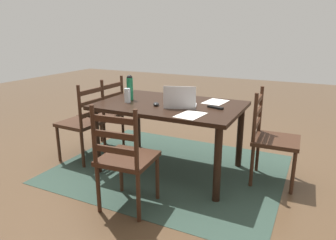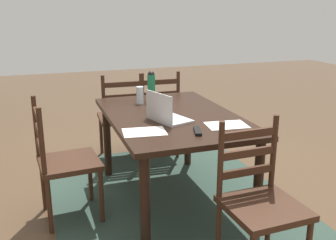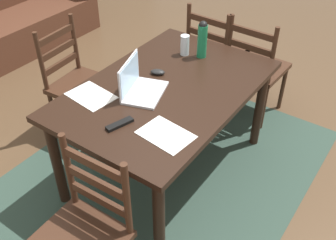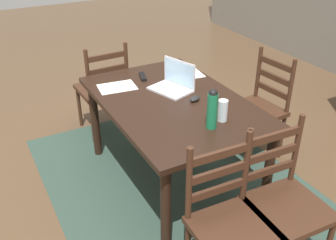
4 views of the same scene
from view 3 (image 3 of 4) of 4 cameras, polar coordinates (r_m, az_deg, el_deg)
name	(u,v)px [view 3 (image 3 of 4)]	position (r m, az deg, el deg)	size (l,w,h in m)	color
ground_plane	(167,168)	(3.09, -0.15, -6.99)	(14.00, 14.00, 0.00)	brown
area_rug	(167,168)	(3.08, -0.15, -6.95)	(2.41, 1.96, 0.01)	#2D4238
dining_table	(167,98)	(2.66, -0.18, 3.23)	(1.50, 1.00, 0.76)	black
chair_left_near	(82,237)	(2.15, -12.38, -16.22)	(0.46, 0.46, 0.95)	#3D2316
chair_right_near	(256,68)	(3.48, 12.56, 7.31)	(0.46, 0.46, 0.95)	#3D2316
chair_right_far	(215,56)	(3.62, 6.81, 9.26)	(0.46, 0.46, 0.95)	#3D2316
chair_far_head	(79,84)	(3.27, -12.82, 5.15)	(0.47, 0.47, 0.95)	#3D2316
couch	(13,15)	(5.02, -21.50, 13.96)	(1.80, 0.80, 1.00)	#512D1E
laptop	(138,85)	(2.52, -4.34, 5.08)	(0.37, 0.31, 0.23)	silver
water_bottle	(202,39)	(2.91, 4.99, 11.67)	(0.07, 0.07, 0.28)	#197247
drinking_glass	(185,45)	(2.96, 2.45, 10.78)	(0.07, 0.07, 0.15)	silver
computer_mouse	(158,72)	(2.74, -1.52, 6.96)	(0.06, 0.10, 0.03)	black
tv_remote	(120,124)	(2.28, -7.01, -0.58)	(0.04, 0.17, 0.02)	black
paper_stack_left	(91,96)	(2.56, -11.08, 3.47)	(0.21, 0.30, 0.00)	white
paper_stack_right	(166,135)	(2.21, -0.32, -2.12)	(0.21, 0.30, 0.00)	white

